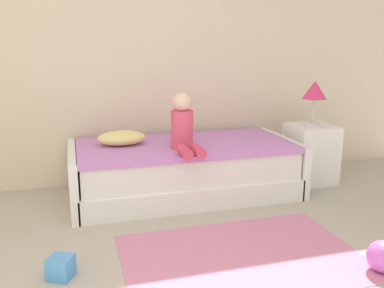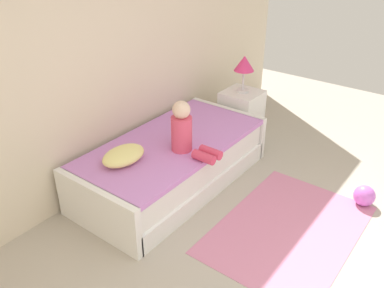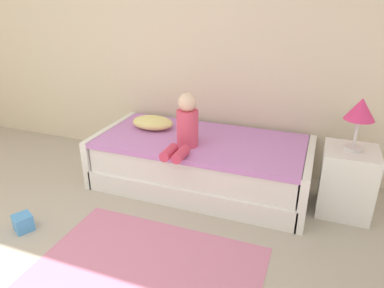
{
  "view_description": "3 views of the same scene",
  "coord_description": "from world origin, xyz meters",
  "views": [
    {
      "loc": [
        -0.29,
        -1.69,
        1.41
      ],
      "look_at": [
        0.7,
        1.75,
        0.55
      ],
      "focal_mm": 39.28,
      "sensor_mm": 36.0,
      "label": 1
    },
    {
      "loc": [
        -2.06,
        -0.35,
        2.47
      ],
      "look_at": [
        0.7,
        1.75,
        0.55
      ],
      "focal_mm": 38.52,
      "sensor_mm": 36.0,
      "label": 2
    },
    {
      "loc": [
        1.73,
        -1.0,
        1.83
      ],
      "look_at": [
        0.7,
        1.75,
        0.55
      ],
      "focal_mm": 33.04,
      "sensor_mm": 36.0,
      "label": 3
    }
  ],
  "objects": [
    {
      "name": "table_lamp",
      "position": [
        2.05,
        2.0,
        0.94
      ],
      "size": [
        0.24,
        0.24,
        0.45
      ],
      "color": "silver",
      "rests_on": "nightstand"
    },
    {
      "name": "nightstand",
      "position": [
        2.05,
        2.0,
        0.3
      ],
      "size": [
        0.44,
        0.44,
        0.6
      ],
      "primitive_type": "cube",
      "color": "white",
      "rests_on": "ground"
    },
    {
      "name": "child_figure",
      "position": [
        0.63,
        1.77,
        0.7
      ],
      "size": [
        0.2,
        0.51,
        0.5
      ],
      "color": "#E04C6B",
      "rests_on": "bed"
    },
    {
      "name": "bed",
      "position": [
        0.7,
        2.0,
        0.25
      ],
      "size": [
        2.11,
        1.0,
        0.5
      ],
      "color": "white",
      "rests_on": "ground"
    },
    {
      "name": "pillow",
      "position": [
        0.13,
        2.1,
        0.56
      ],
      "size": [
        0.44,
        0.3,
        0.13
      ],
      "primitive_type": "ellipsoid",
      "color": "#F2E58C",
      "rests_on": "bed"
    },
    {
      "name": "wall_rear",
      "position": [
        0.0,
        2.6,
        1.45
      ],
      "size": [
        7.2,
        0.1,
        2.9
      ],
      "primitive_type": "cube",
      "color": "beige",
      "rests_on": "ground"
    },
    {
      "name": "area_rug",
      "position": [
        0.75,
        0.7,
        0.0
      ],
      "size": [
        1.6,
        1.1,
        0.01
      ],
      "primitive_type": "cube",
      "color": "pink",
      "rests_on": "ground"
    },
    {
      "name": "toy_ball",
      "position": [
        1.53,
        0.28,
        0.1
      ],
      "size": [
        0.2,
        0.2,
        0.2
      ],
      "primitive_type": "sphere",
      "color": "#CC66D8",
      "rests_on": "ground"
    }
  ]
}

